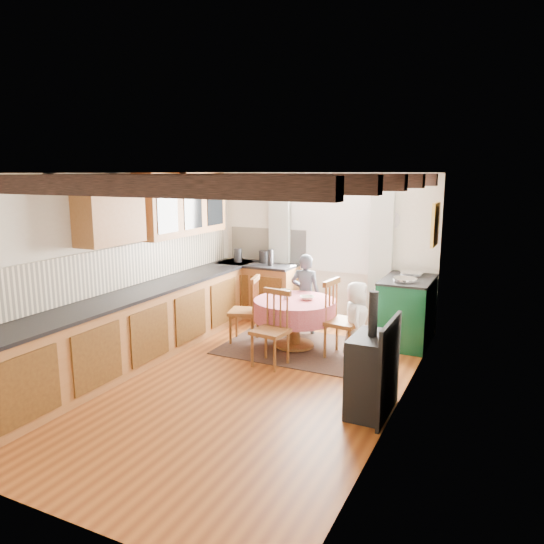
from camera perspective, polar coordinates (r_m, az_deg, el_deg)
The scene contains 41 objects.
floor at distance 6.22m, azimuth -3.26°, elevation -11.76°, with size 3.60×5.50×0.00m, color #9C501C.
ceiling at distance 5.73m, azimuth -3.52°, elevation 10.94°, with size 3.60×5.50×0.00m, color white.
wall_back at distance 8.33m, azimuth 5.81°, elevation 2.66°, with size 3.60×0.00×2.40m, color silver.
wall_front at distance 3.79m, azimuth -24.20°, elevation -8.61°, with size 3.60×0.00×2.40m, color silver.
wall_left at distance 6.90m, azimuth -16.58°, elevation 0.50°, with size 0.00×5.50×2.40m, color silver.
wall_right at distance 5.25m, azimuth 14.10°, elevation -2.62°, with size 0.00×5.50×2.40m, color silver.
beam_a at distance 4.10m, azimuth -17.39°, elevation 9.15°, with size 3.60×0.16×0.16m, color #321E17.
beam_b at distance 4.88m, azimuth -9.31°, elevation 9.74°, with size 3.60×0.16×0.16m, color #321E17.
beam_c at distance 5.73m, azimuth -3.51°, elevation 10.04°, with size 3.60×0.16×0.16m, color #321E17.
beam_d at distance 6.63m, azimuth 0.76°, elevation 10.20°, with size 3.60×0.16×0.16m, color #321E17.
beam_e at distance 7.54m, azimuth 4.01°, elevation 10.28°, with size 3.60×0.16×0.16m, color #321E17.
splash_left at distance 7.11m, azimuth -14.85°, elevation 0.89°, with size 0.02×4.50×0.55m, color beige.
splash_back at distance 8.70m, azimuth -0.44°, elevation 3.08°, with size 1.40×0.02×0.55m, color beige.
base_cabinet_left at distance 6.88m, azimuth -14.36°, elevation -5.93°, with size 0.60×5.30×0.88m, color #955F33.
base_cabinet_back at distance 8.62m, azimuth -1.55°, elevation -2.15°, with size 1.30×0.60×0.88m, color #955F33.
worktop_left at distance 6.75m, azimuth -14.42°, elevation -2.21°, with size 0.64×5.30×0.04m, color black.
worktop_back at distance 8.51m, azimuth -1.63°, elevation 0.84°, with size 1.30×0.64×0.04m, color black.
wall_cabinet_glass at distance 7.63m, azimuth -9.86°, elevation 7.45°, with size 0.34×1.80×0.90m, color #955F33.
wall_cabinet_solid at distance 6.48m, azimuth -17.58°, elevation 6.03°, with size 0.34×0.90×0.70m, color #955F33.
window_frame at distance 8.24m, azimuth 6.49°, elevation 5.36°, with size 1.34×0.03×1.54m, color white.
window_pane at distance 8.24m, azimuth 6.50°, elevation 5.36°, with size 1.20×0.01×1.40m, color white.
curtain_left at distance 8.54m, azimuth 0.83°, elevation 2.24°, with size 0.35×0.10×2.10m, color #A2A69A.
curtain_right at distance 7.99m, azimuth 11.98°, elevation 1.38°, with size 0.35×0.10×2.10m, color #A2A69A.
curtain_rod at distance 8.12m, azimuth 6.38°, elevation 9.52°, with size 0.03×0.03×2.00m, color black.
wall_picture at distance 7.41m, azimuth 17.69°, elevation 5.05°, with size 0.04×0.50×0.60m, color gold.
wall_plate at distance 7.95m, azimuth 12.97°, elevation 5.67°, with size 0.30×0.30×0.02m, color silver.
rug at distance 7.25m, azimuth 2.52°, elevation -8.32°, with size 1.93×1.50×0.01m, color #4C3323.
dining_table at distance 7.14m, azimuth 2.55°, elevation -5.78°, with size 1.14×1.14×0.68m, color #B76975, non-canonical shape.
chair_near at distance 6.45m, azimuth -0.21°, elevation -6.33°, with size 0.41×0.43×0.96m, color brown, non-canonical shape.
chair_left at distance 7.35m, azimuth -3.14°, elevation -4.14°, with size 0.42×0.43×0.97m, color brown, non-canonical shape.
chair_right at distance 6.79m, azimuth 7.92°, elevation -5.22°, with size 0.44×0.46×1.04m, color brown, non-canonical shape.
aga_range at distance 7.53m, azimuth 14.73°, elevation -4.14°, with size 0.68×1.04×0.96m, color #0B391F, non-canonical shape.
cast_iron_stove at distance 5.27m, azimuth 11.00°, elevation -8.85°, with size 0.38×0.63×1.27m, color black, non-canonical shape.
child_far at distance 7.71m, azimuth 3.72°, elevation -2.45°, with size 0.45×0.29×1.22m, color #3A424C.
child_right at distance 6.78m, azimuth 9.34°, elevation -5.33°, with size 0.50×0.33×1.03m, color silver.
bowl_a at distance 7.07m, azimuth 3.92°, elevation -2.88°, with size 0.20×0.20×0.05m, color silver.
bowl_b at distance 7.39m, azimuth 1.46°, elevation -2.21°, with size 0.18×0.18×0.06m, color silver.
cup at distance 7.09m, azimuth 1.60°, elevation -2.63°, with size 0.10×0.10×0.09m, color silver.
canister_tall at distance 8.63m, azimuth -3.81°, elevation 1.87°, with size 0.13×0.13×0.23m, color #262628.
canister_wide at distance 8.55m, azimuth -0.86°, elevation 1.72°, with size 0.18×0.18×0.20m, color #262628.
canister_slim at distance 8.27m, azimuth -0.18°, elevation 1.62°, with size 0.09×0.09×0.26m, color #262628.
Camera 1 is at (2.79, -5.01, 2.41)m, focal length 33.89 mm.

